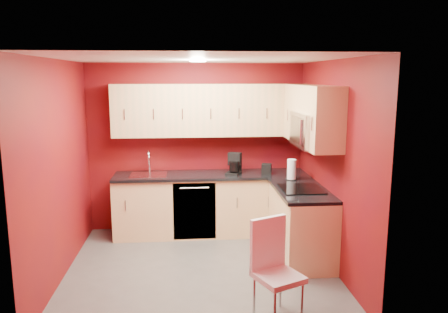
{
  "coord_description": "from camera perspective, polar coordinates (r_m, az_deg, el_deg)",
  "views": [
    {
      "loc": [
        -0.15,
        -5.01,
        2.3
      ],
      "look_at": [
        0.34,
        0.55,
        1.28
      ],
      "focal_mm": 35.0,
      "sensor_mm": 36.0,
      "label": 1
    }
  ],
  "objects": [
    {
      "name": "countertop_back",
      "position": [
        6.36,
        -1.71,
        -2.44
      ],
      "size": [
        2.8,
        0.63,
        0.04
      ],
      "primitive_type": "cube",
      "color": "black",
      "rests_on": "base_cabinets_back"
    },
    {
      "name": "microwave",
      "position": [
        5.47,
        11.47,
        3.44
      ],
      "size": [
        0.42,
        0.76,
        0.42
      ],
      "color": "silver",
      "rests_on": "upper_cabinets_right"
    },
    {
      "name": "paper_towel",
      "position": [
        6.04,
        8.82,
        -1.69
      ],
      "size": [
        0.16,
        0.16,
        0.28
      ],
      "primitive_type": null,
      "rotation": [
        0.0,
        0.0,
        0.02
      ],
      "color": "white",
      "rests_on": "countertop_right"
    },
    {
      "name": "dining_chair",
      "position": [
        4.3,
        7.11,
        -14.67
      ],
      "size": [
        0.53,
        0.54,
        0.97
      ],
      "primitive_type": null,
      "rotation": [
        0.0,
        0.0,
        0.43
      ],
      "color": "white",
      "rests_on": "floor"
    },
    {
      "name": "floor",
      "position": [
        5.51,
        -3.07,
        -14.31
      ],
      "size": [
        3.2,
        3.2,
        0.0
      ],
      "primitive_type": "plane",
      "color": "#514E4C",
      "rests_on": "ground"
    },
    {
      "name": "wall_right",
      "position": [
        5.41,
        14.0,
        -1.15
      ],
      "size": [
        0.0,
        3.0,
        3.0
      ],
      "primitive_type": "plane",
      "rotation": [
        1.57,
        0.0,
        -1.57
      ],
      "color": "maroon",
      "rests_on": "floor"
    },
    {
      "name": "coffee_maker",
      "position": [
        6.29,
        1.23,
        -0.97
      ],
      "size": [
        0.27,
        0.3,
        0.31
      ],
      "primitive_type": null,
      "rotation": [
        0.0,
        0.0,
        -0.43
      ],
      "color": "black",
      "rests_on": "countertop_back"
    },
    {
      "name": "ceiling",
      "position": [
        5.01,
        -3.36,
        12.63
      ],
      "size": [
        3.2,
        3.2,
        0.0
      ],
      "primitive_type": "plane",
      "rotation": [
        3.14,
        0.0,
        0.0
      ],
      "color": "white",
      "rests_on": "wall_back"
    },
    {
      "name": "dishwasher_front",
      "position": [
        6.2,
        -3.86,
        -7.15
      ],
      "size": [
        0.6,
        0.02,
        0.82
      ],
      "primitive_type": "cube",
      "color": "black",
      "rests_on": "base_cabinets_back"
    },
    {
      "name": "upper_cabinets_right",
      "position": [
        5.68,
        11.17,
        6.01
      ],
      "size": [
        0.35,
        1.55,
        0.75
      ],
      "color": "tan",
      "rests_on": "wall_right"
    },
    {
      "name": "countertop_right",
      "position": [
        5.61,
        10.02,
        -4.34
      ],
      "size": [
        0.63,
        1.27,
        0.04
      ],
      "primitive_type": "cube",
      "color": "black",
      "rests_on": "base_cabinets_right"
    },
    {
      "name": "napkin_holder",
      "position": [
        6.36,
        5.57,
        -1.62
      ],
      "size": [
        0.17,
        0.17,
        0.15
      ],
      "primitive_type": null,
      "rotation": [
        0.0,
        0.0,
        -0.27
      ],
      "color": "black",
      "rests_on": "countertop_back"
    },
    {
      "name": "sink",
      "position": [
        6.38,
        -9.82,
        -2.05
      ],
      "size": [
        0.52,
        0.42,
        0.35
      ],
      "color": "silver",
      "rests_on": "countertop_back"
    },
    {
      "name": "upper_cabinets_back",
      "position": [
        6.36,
        -1.83,
        6.08
      ],
      "size": [
        2.8,
        0.35,
        0.75
      ],
      "primitive_type": "cube",
      "color": "tan",
      "rests_on": "wall_back"
    },
    {
      "name": "cooktop",
      "position": [
        5.57,
        10.07,
        -4.18
      ],
      "size": [
        0.5,
        0.55,
        0.01
      ],
      "primitive_type": "cube",
      "color": "black",
      "rests_on": "countertop_right"
    },
    {
      "name": "downlight",
      "position": [
        5.31,
        -3.45,
        12.35
      ],
      "size": [
        0.2,
        0.2,
        0.01
      ],
      "primitive_type": "cylinder",
      "color": "white",
      "rests_on": "ceiling"
    },
    {
      "name": "wall_front",
      "position": [
        3.66,
        -2.46,
        -6.32
      ],
      "size": [
        3.2,
        0.0,
        3.2
      ],
      "primitive_type": "plane",
      "rotation": [
        -1.57,
        0.0,
        0.0
      ],
      "color": "maroon",
      "rests_on": "floor"
    },
    {
      "name": "wall_back",
      "position": [
        6.59,
        -3.62,
        1.19
      ],
      "size": [
        3.2,
        0.0,
        3.2
      ],
      "primitive_type": "plane",
      "rotation": [
        1.57,
        0.0,
        0.0
      ],
      "color": "maroon",
      "rests_on": "floor"
    },
    {
      "name": "base_cabinets_back",
      "position": [
        6.49,
        -1.69,
        -6.33
      ],
      "size": [
        2.8,
        0.6,
        0.87
      ],
      "primitive_type": "cube",
      "color": "#EBC986",
      "rests_on": "floor"
    },
    {
      "name": "wall_left",
      "position": [
        5.32,
        -20.72,
        -1.7
      ],
      "size": [
        0.0,
        3.0,
        3.0
      ],
      "primitive_type": "plane",
      "rotation": [
        1.57,
        0.0,
        1.57
      ],
      "color": "maroon",
      "rests_on": "floor"
    },
    {
      "name": "base_cabinets_right",
      "position": [
        5.76,
        9.98,
        -8.68
      ],
      "size": [
        0.6,
        1.3,
        0.87
      ],
      "primitive_type": "cube",
      "color": "#EBC986",
      "rests_on": "floor"
    }
  ]
}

